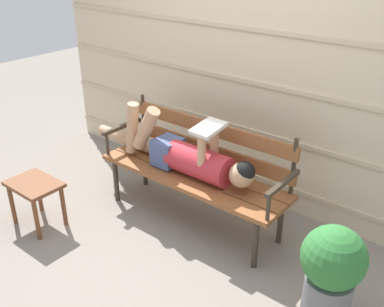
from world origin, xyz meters
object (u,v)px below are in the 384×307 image
object	(u,v)px
reclining_person	(185,155)
potted_plant	(331,271)
park_bench	(197,166)
footstool	(35,191)

from	to	relation	value
reclining_person	potted_plant	size ratio (longest dim) A/B	2.55
park_bench	potted_plant	size ratio (longest dim) A/B	2.44
reclining_person	footstool	size ratio (longest dim) A/B	3.97
reclining_person	footstool	bearing A→B (deg)	-136.31
reclining_person	footstool	world-z (taller)	reclining_person
park_bench	footstool	bearing A→B (deg)	-136.15
footstool	potted_plant	size ratio (longest dim) A/B	0.64
footstool	reclining_person	bearing A→B (deg)	43.69
reclining_person	park_bench	bearing A→B (deg)	45.84
reclining_person	footstool	xyz separation A→B (m)	(-0.87, -0.83, -0.27)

